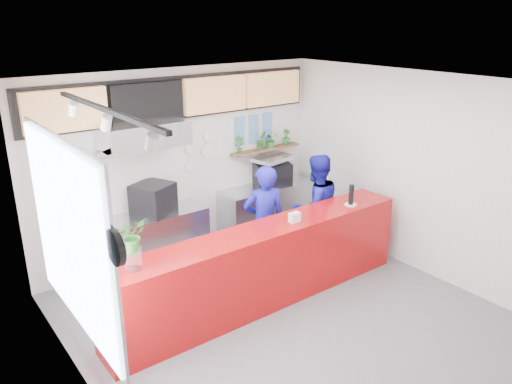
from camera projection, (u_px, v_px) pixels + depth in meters
floor at (282, 315)px, 6.56m from camera, size 5.00×5.00×0.00m
ceiling at (287, 84)px, 5.56m from camera, size 5.00×5.00×0.00m
wall_back at (183, 163)px, 7.94m from camera, size 5.00×0.00×5.00m
wall_left at (79, 268)px, 4.64m from camera, size 0.00×5.00×5.00m
wall_right at (411, 172)px, 7.49m from camera, size 0.00×5.00×5.00m
service_counter at (264, 266)px, 6.68m from camera, size 4.50×0.60×1.10m
cream_band at (180, 94)px, 7.57m from camera, size 5.00×0.02×0.80m
prep_bench at (150, 242)px, 7.61m from camera, size 1.80×0.60×0.90m
panini_oven at (153, 199)px, 7.44m from camera, size 0.69×0.69×0.47m
extraction_hood at (143, 134)px, 7.01m from camera, size 1.20×0.70×0.35m
hood_lip at (144, 148)px, 7.07m from camera, size 1.20×0.69×0.31m
right_bench at (268, 209)px, 8.92m from camera, size 1.80×0.60×0.90m
espresso_machine at (272, 174)px, 8.76m from camera, size 0.73×0.62×0.39m
espresso_tray at (272, 158)px, 8.66m from camera, size 0.78×0.61×0.06m
herb_shelf at (266, 149)px, 8.78m from camera, size 1.40×0.18×0.04m
menu_board_far_left at (66, 111)px, 6.50m from camera, size 1.10×0.10×0.55m
menu_board_mid_left at (147, 102)px, 7.16m from camera, size 1.10×0.10×0.55m
menu_board_mid_right at (215, 95)px, 7.82m from camera, size 1.10×0.10×0.55m
menu_board_far_right at (273, 88)px, 8.49m from camera, size 1.10×0.10×0.55m
soffit at (181, 97)px, 7.56m from camera, size 4.80×0.04×0.65m
window_pane at (69, 237)px, 4.82m from camera, size 0.04×2.20×1.90m
window_frame at (71, 237)px, 4.83m from camera, size 0.03×2.30×2.00m
wall_clock_rim at (115, 247)px, 3.80m from camera, size 0.05×0.30×0.30m
wall_clock_face at (119, 246)px, 3.82m from camera, size 0.02×0.26×0.26m
track_rail at (105, 109)px, 4.39m from camera, size 0.05×2.40×0.04m
dec_plate_a at (191, 147)px, 7.92m from camera, size 0.24×0.03×0.24m
dec_plate_b at (208, 150)px, 8.12m from camera, size 0.24×0.03×0.24m
dec_plate_c at (192, 165)px, 8.02m from camera, size 0.24×0.03×0.24m
dec_plate_d at (210, 135)px, 8.07m from camera, size 0.24×0.03×0.24m
photo_frame_a at (240, 124)px, 8.39m from camera, size 0.20×0.02×0.25m
photo_frame_b at (254, 122)px, 8.56m from camera, size 0.20×0.02×0.25m
photo_frame_c at (267, 120)px, 8.73m from camera, size 0.20×0.02×0.25m
photo_frame_d at (240, 138)px, 8.47m from camera, size 0.20×0.02×0.25m
photo_frame_e at (254, 136)px, 8.64m from camera, size 0.20×0.02×0.25m
photo_frame_f at (267, 134)px, 8.81m from camera, size 0.20×0.02×0.25m
staff_center at (264, 222)px, 7.31m from camera, size 0.74×0.63×1.72m
staff_right at (315, 208)px, 7.85m from camera, size 0.92×0.76×1.73m
herb_a at (239, 144)px, 8.40m from camera, size 0.17×0.13×0.30m
herb_b at (261, 140)px, 8.66m from camera, size 0.20×0.17×0.32m
herb_c at (271, 139)px, 8.79m from camera, size 0.28×0.25×0.28m
herb_d at (286, 137)px, 9.00m from camera, size 0.18×0.17×0.27m
glass_vase at (133, 259)px, 5.42m from camera, size 0.20×0.20×0.24m
basil_vase at (131, 235)px, 5.33m from camera, size 0.40×0.37×0.37m
napkin_holder at (295, 217)px, 6.68m from camera, size 0.15×0.10×0.13m
white_plate at (351, 205)px, 7.30m from camera, size 0.19×0.19×0.01m
pepper_mill at (351, 195)px, 7.25m from camera, size 0.08×0.08×0.30m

